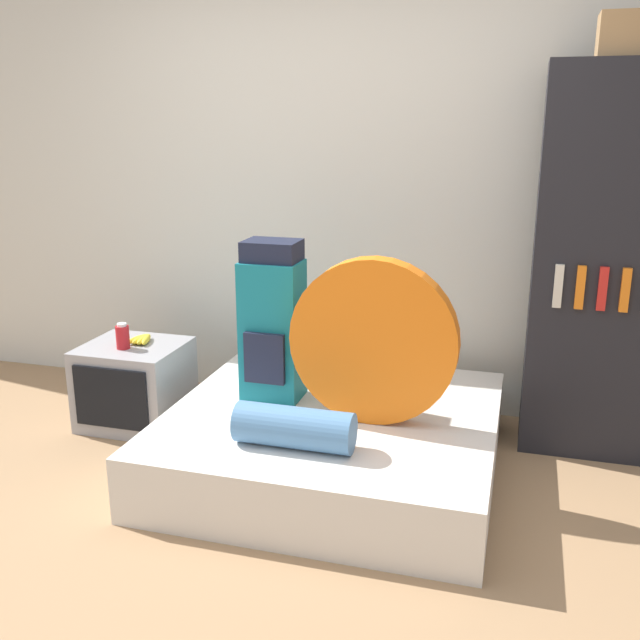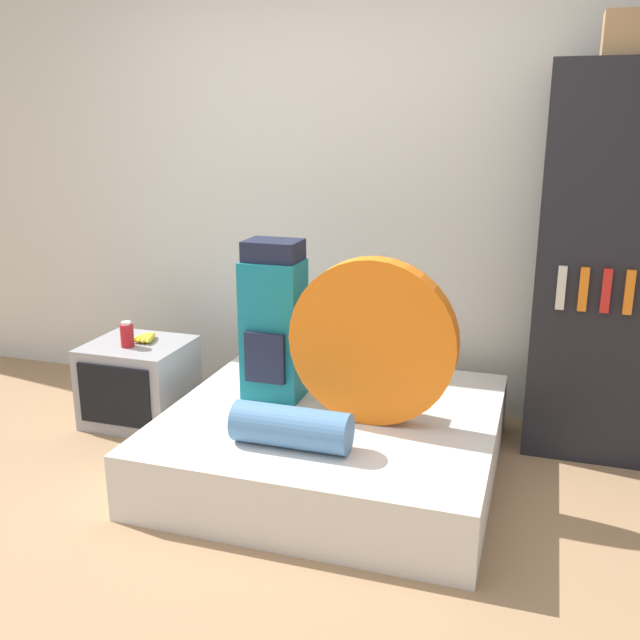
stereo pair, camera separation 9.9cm
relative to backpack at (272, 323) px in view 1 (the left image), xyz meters
The scene contains 10 objects.
ground_plane 1.16m from the backpack, 83.75° to the right, with size 16.00×16.00×0.00m, color #997551.
wall_back 1.04m from the backpack, 83.13° to the left, with size 8.00×0.05×2.60m.
bed 0.64m from the backpack, 14.91° to the right, with size 1.55×1.52×0.31m.
backpack is the anchor object (origin of this frame).
tent_bag 0.56m from the backpack, 15.44° to the right, with size 0.77×0.11×0.77m.
sleeping_roll 0.66m from the backpack, 61.68° to the right, with size 0.52×0.18×0.18m.
television 1.00m from the backpack, behind, with size 0.54×0.50×0.46m.
canister 0.91m from the backpack, behind, with size 0.07×0.07×0.14m.
banana_bunch 0.89m from the backpack, 167.23° to the left, with size 0.13×0.17×0.04m.
bookshelf 1.69m from the backpack, 18.49° to the left, with size 0.75×0.40×1.93m.
Camera 1 is at (1.06, -2.26, 1.67)m, focal length 40.00 mm.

